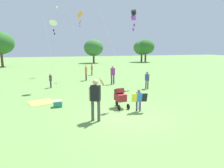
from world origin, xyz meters
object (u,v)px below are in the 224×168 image
object	(u,v)px
child_with_butterfly_kite	(139,98)
kite_adult_black	(133,16)
person_adult_flyer	(96,96)
picnic_blanket	(41,102)
person_sitting_far	(147,79)
person_kid_running	(92,69)
kite_green_novelty	(80,17)
stroller	(120,96)
person_back_turned	(86,71)
kite_orange_delta	(53,24)
cooler_box	(58,104)
person_red_shirt	(113,73)
person_couple_left	(51,80)

from	to	relation	value
child_with_butterfly_kite	kite_adult_black	xyz separation A→B (m)	(0.16, 1.23, 3.96)
person_adult_flyer	picnic_blanket	world-z (taller)	person_adult_flyer
person_sitting_far	person_kid_running	size ratio (longest dim) A/B	1.05
kite_green_novelty	person_adult_flyer	bearing A→B (deg)	-96.00
person_adult_flyer	kite_green_novelty	distance (m)	12.28
stroller	person_adult_flyer	bearing A→B (deg)	-137.46
child_with_butterfly_kite	person_back_turned	size ratio (longest dim) A/B	0.76
kite_orange_delta	person_back_turned	size ratio (longest dim) A/B	3.42
person_sitting_far	person_adult_flyer	bearing A→B (deg)	-133.50
child_with_butterfly_kite	cooler_box	bearing A→B (deg)	152.14
kite_green_novelty	cooler_box	world-z (taller)	kite_green_novelty
person_red_shirt	person_couple_left	bearing A→B (deg)	-179.96
child_with_butterfly_kite	kite_adult_black	world-z (taller)	kite_adult_black
child_with_butterfly_kite	person_back_turned	bearing A→B (deg)	94.23
child_with_butterfly_kite	stroller	world-z (taller)	child_with_butterfly_kite
person_sitting_far	child_with_butterfly_kite	bearing A→B (deg)	-121.07
picnic_blanket	cooler_box	world-z (taller)	cooler_box
picnic_blanket	cooler_box	distance (m)	1.49
kite_green_novelty	person_kid_running	bearing A→B (deg)	59.46
person_sitting_far	picnic_blanket	bearing A→B (deg)	-167.63
kite_green_novelty	person_kid_running	world-z (taller)	kite_green_novelty
kite_adult_black	kite_green_novelty	distance (m)	9.58
person_sitting_far	kite_green_novelty	bearing A→B (deg)	124.21
cooler_box	person_sitting_far	bearing A→B (deg)	23.30
person_adult_flyer	person_red_shirt	size ratio (longest dim) A/B	1.18
stroller	kite_adult_black	world-z (taller)	kite_adult_black
person_red_shirt	picnic_blanket	world-z (taller)	person_red_shirt
person_adult_flyer	cooler_box	distance (m)	3.11
person_kid_running	kite_adult_black	bearing A→B (deg)	-91.64
kite_adult_black	person_kid_running	world-z (taller)	kite_adult_black
person_red_shirt	kite_green_novelty	bearing A→B (deg)	123.07
stroller	cooler_box	distance (m)	3.29
person_couple_left	person_back_turned	size ratio (longest dim) A/B	0.75
person_sitting_far	person_back_turned	size ratio (longest dim) A/B	0.90
picnic_blanket	person_kid_running	bearing A→B (deg)	63.49
person_red_shirt	person_sitting_far	size ratio (longest dim) A/B	1.22
kite_adult_black	person_couple_left	world-z (taller)	kite_adult_black
person_adult_flyer	person_back_turned	bearing A→B (deg)	81.82
kite_adult_black	stroller	bearing A→B (deg)	-155.13
person_sitting_far	person_couple_left	distance (m)	7.33
kite_orange_delta	person_kid_running	size ratio (longest dim) A/B	4.00
kite_orange_delta	person_adult_flyer	bearing A→B (deg)	-79.41
picnic_blanket	person_red_shirt	bearing A→B (deg)	37.04
child_with_butterfly_kite	kite_adult_black	distance (m)	4.15
person_back_turned	person_adult_flyer	bearing A→B (deg)	-98.18
child_with_butterfly_kite	kite_orange_delta	distance (m)	8.37
person_couple_left	cooler_box	bearing A→B (deg)	-87.40
kite_green_novelty	person_sitting_far	xyz separation A→B (m)	(3.98, -5.85, -5.00)
kite_orange_delta	kite_green_novelty	size ratio (longest dim) A/B	0.77
person_adult_flyer	picnic_blanket	bearing A→B (deg)	121.16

